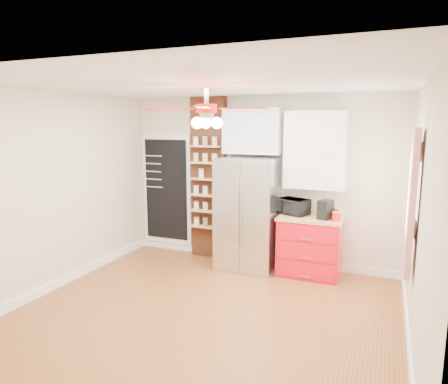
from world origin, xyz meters
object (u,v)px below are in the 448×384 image
at_px(toaster_oven, 294,207).
at_px(pantry_jar_oats, 201,174).
at_px(fridge, 248,214).
at_px(ceiling_fan, 206,109).
at_px(red_cabinet, 310,246).
at_px(coffee_maker, 325,210).
at_px(canister_left, 336,217).

height_order(toaster_oven, pantry_jar_oats, pantry_jar_oats).
bearing_deg(pantry_jar_oats, fridge, -9.80).
bearing_deg(fridge, ceiling_fan, -88.24).
relative_size(fridge, red_cabinet, 1.86).
bearing_deg(coffee_maker, ceiling_fan, -103.81).
relative_size(toaster_oven, canister_left, 3.49).
bearing_deg(toaster_oven, canister_left, 6.31).
bearing_deg(red_cabinet, ceiling_fan, -118.71).
distance_m(ceiling_fan, canister_left, 2.48).
bearing_deg(coffee_maker, pantry_jar_oats, -163.33).
relative_size(fridge, pantry_jar_oats, 12.14).
height_order(fridge, toaster_oven, fridge).
relative_size(ceiling_fan, coffee_maker, 5.05).
relative_size(red_cabinet, ceiling_fan, 0.67).
relative_size(fridge, coffee_maker, 6.32).
distance_m(red_cabinet, ceiling_fan, 2.75).
bearing_deg(pantry_jar_oats, coffee_maker, -4.70).
bearing_deg(fridge, red_cabinet, 2.95).
height_order(fridge, pantry_jar_oats, fridge).
bearing_deg(red_cabinet, fridge, -177.05).
distance_m(coffee_maker, canister_left, 0.19).
xyz_separation_m(fridge, toaster_oven, (0.69, 0.11, 0.15)).
xyz_separation_m(fridge, ceiling_fan, (0.05, -1.63, 1.55)).
distance_m(fridge, canister_left, 1.35).
height_order(fridge, coffee_maker, fridge).
height_order(canister_left, pantry_jar_oats, pantry_jar_oats).
bearing_deg(canister_left, coffee_maker, 153.26).
height_order(coffee_maker, canister_left, coffee_maker).
bearing_deg(coffee_maker, toaster_oven, -173.52).
xyz_separation_m(red_cabinet, pantry_jar_oats, (-1.84, 0.10, 0.99)).
xyz_separation_m(fridge, red_cabinet, (0.97, 0.05, -0.42)).
bearing_deg(red_cabinet, canister_left, -21.53).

